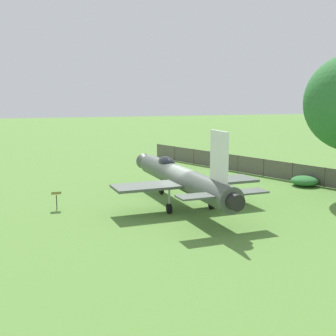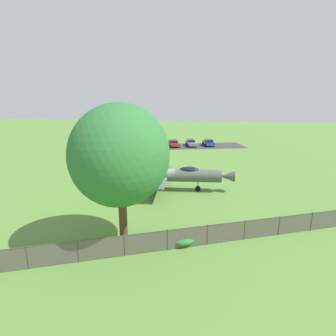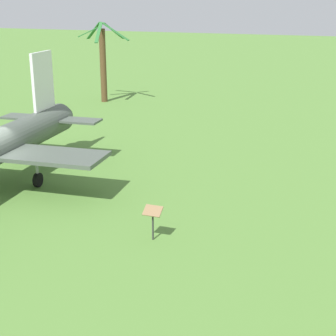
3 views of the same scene
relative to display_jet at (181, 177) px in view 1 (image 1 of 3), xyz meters
name	(u,v)px [view 1 (image 1 of 3)]	position (x,y,z in m)	size (l,w,h in m)	color
ground_plane	(182,206)	(-0.03, 0.32, -1.85)	(200.00, 200.00, 0.00)	#568438
display_jet	(181,177)	(0.00, 0.00, 0.00)	(9.36, 14.59, 5.19)	#4C564C
perimeter_fence	(308,174)	(-11.57, -3.68, -1.03)	(15.78, 34.07, 1.52)	#4C4238
shrub_near_fence	(305,181)	(-10.97, -3.17, -1.46)	(2.05, 2.10, 0.77)	#2D7033
info_plaque	(56,196)	(7.66, -1.07, -0.99)	(0.61, 0.41, 1.14)	#333333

